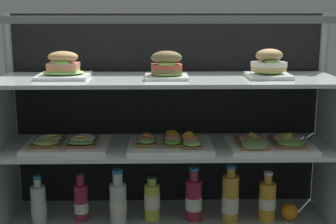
% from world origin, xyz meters
% --- Properties ---
extents(case_base_deck, '(1.42, 0.43, 0.03)m').
position_xyz_m(case_base_deck, '(0.00, 0.00, 0.02)').
color(case_base_deck, '#B0B6B5').
rests_on(case_base_deck, ground).
extents(case_frame, '(1.42, 0.43, 0.89)m').
position_xyz_m(case_frame, '(0.00, 0.13, 0.49)').
color(case_frame, gray).
rests_on(case_frame, ground).
extents(riser_lower_tier, '(1.35, 0.37, 0.31)m').
position_xyz_m(riser_lower_tier, '(0.00, 0.00, 0.19)').
color(riser_lower_tier, silver).
rests_on(riser_lower_tier, case_base_deck).
extents(shelf_lower_glass, '(1.37, 0.38, 0.02)m').
position_xyz_m(shelf_lower_glass, '(0.00, 0.00, 0.35)').
color(shelf_lower_glass, silver).
rests_on(shelf_lower_glass, riser_lower_tier).
extents(riser_upper_tier, '(1.35, 0.37, 0.27)m').
position_xyz_m(riser_upper_tier, '(0.00, 0.00, 0.49)').
color(riser_upper_tier, silver).
rests_on(riser_upper_tier, shelf_lower_glass).
extents(shelf_upper_glass, '(1.37, 0.38, 0.02)m').
position_xyz_m(shelf_upper_glass, '(0.00, 0.00, 0.63)').
color(shelf_upper_glass, silver).
rests_on(shelf_upper_glass, riser_upper_tier).
extents(plated_roll_sandwich_near_left_corner, '(0.20, 0.20, 0.11)m').
position_xyz_m(plated_roll_sandwich_near_left_corner, '(-0.42, 0.01, 0.68)').
color(plated_roll_sandwich_near_left_corner, white).
rests_on(plated_roll_sandwich_near_left_corner, shelf_upper_glass).
extents(plated_roll_sandwich_mid_right, '(0.17, 0.17, 0.11)m').
position_xyz_m(plated_roll_sandwich_mid_right, '(-0.01, -0.02, 0.68)').
color(plated_roll_sandwich_mid_right, white).
rests_on(plated_roll_sandwich_mid_right, shelf_upper_glass).
extents(plated_roll_sandwich_mid_left, '(0.17, 0.17, 0.12)m').
position_xyz_m(plated_roll_sandwich_mid_left, '(0.40, -0.01, 0.69)').
color(plated_roll_sandwich_mid_left, white).
rests_on(plated_roll_sandwich_mid_left, shelf_upper_glass).
extents(open_sandwich_tray_far_left, '(0.34, 0.26, 0.05)m').
position_xyz_m(open_sandwich_tray_far_left, '(-0.41, -0.02, 0.38)').
color(open_sandwich_tray_far_left, white).
rests_on(open_sandwich_tray_far_left, shelf_lower_glass).
extents(open_sandwich_tray_near_right_corner, '(0.34, 0.26, 0.06)m').
position_xyz_m(open_sandwich_tray_near_right_corner, '(0.01, -0.02, 0.38)').
color(open_sandwich_tray_near_right_corner, white).
rests_on(open_sandwich_tray_near_right_corner, shelf_lower_glass).
extents(open_sandwich_tray_mid_left, '(0.34, 0.26, 0.06)m').
position_xyz_m(open_sandwich_tray_mid_left, '(0.42, -0.04, 0.38)').
color(open_sandwich_tray_mid_left, white).
rests_on(open_sandwich_tray_mid_left, shelf_lower_glass).
extents(juice_bottle_back_right, '(0.06, 0.06, 0.20)m').
position_xyz_m(juice_bottle_back_right, '(-0.54, -0.02, 0.11)').
color(juice_bottle_back_right, white).
rests_on(juice_bottle_back_right, case_base_deck).
extents(juice_bottle_tucked_behind, '(0.06, 0.06, 0.21)m').
position_xyz_m(juice_bottle_tucked_behind, '(-0.37, 0.00, 0.12)').
color(juice_bottle_tucked_behind, '#942748').
rests_on(juice_bottle_tucked_behind, case_base_deck).
extents(juice_bottle_back_left, '(0.07, 0.07, 0.23)m').
position_xyz_m(juice_bottle_back_left, '(-0.21, -0.02, 0.12)').
color(juice_bottle_back_left, silver).
rests_on(juice_bottle_back_left, case_base_deck).
extents(juice_bottle_front_right_end, '(0.07, 0.07, 0.20)m').
position_xyz_m(juice_bottle_front_right_end, '(-0.07, 0.00, 0.12)').
color(juice_bottle_front_right_end, '#C0D646').
rests_on(juice_bottle_front_right_end, case_base_deck).
extents(juice_bottle_front_middle, '(0.07, 0.07, 0.23)m').
position_xyz_m(juice_bottle_front_middle, '(0.11, -0.01, 0.13)').
color(juice_bottle_front_middle, maroon).
rests_on(juice_bottle_front_middle, case_base_deck).
extents(juice_bottle_front_left_end, '(0.07, 0.07, 0.24)m').
position_xyz_m(juice_bottle_front_left_end, '(0.26, -0.02, 0.13)').
color(juice_bottle_front_left_end, gold).
rests_on(juice_bottle_front_left_end, case_base_deck).
extents(juice_bottle_back_center, '(0.07, 0.07, 0.21)m').
position_xyz_m(juice_bottle_back_center, '(0.42, -0.02, 0.12)').
color(juice_bottle_back_center, gold).
rests_on(juice_bottle_back_center, case_base_deck).
extents(orange_fruit_beside_bottles, '(0.07, 0.07, 0.07)m').
position_xyz_m(orange_fruit_beside_bottles, '(0.51, -0.02, 0.07)').
color(orange_fruit_beside_bottles, orange).
rests_on(orange_fruit_beside_bottles, case_base_deck).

